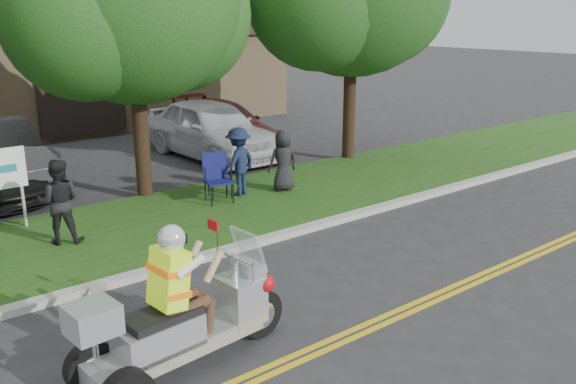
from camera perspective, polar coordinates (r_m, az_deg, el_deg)
ground at (r=9.07m, az=4.44°, el=-11.65°), size 120.00×120.00×0.00m
centerline_near at (r=8.70m, az=7.10°, el=-12.97°), size 60.00×0.10×0.01m
centerline_far at (r=8.80m, az=6.34°, el=-12.59°), size 60.00×0.10×0.01m
curb at (r=11.24m, az=-6.23°, el=-5.60°), size 60.00×0.25×0.12m
grass_verge at (r=13.01m, az=-11.34°, el=-2.75°), size 60.00×4.00×0.10m
commercial_building at (r=25.99m, az=-21.99°, el=10.33°), size 18.00×8.20×4.00m
tree_mid at (r=14.38m, az=-14.24°, el=16.67°), size 5.88×4.80×7.05m
trike_scooter at (r=7.60m, az=-10.14°, el=-11.98°), size 2.97×1.03×1.94m
lawn_chair_a at (r=14.29m, az=-6.53°, el=1.70°), size 0.64×0.65×0.96m
lawn_chair_b at (r=13.93m, az=-6.68°, el=1.67°), size 0.72×0.73×1.11m
spectator_adult_mid at (r=12.03m, az=-20.63°, el=-0.84°), size 0.97×0.91×1.60m
spectator_chair_a at (r=14.31m, az=-4.65°, el=2.85°), size 1.18×0.91×1.61m
spectator_chair_b at (r=14.65m, az=-0.47°, el=2.94°), size 0.80×0.61×1.47m
parked_car_right at (r=19.18m, az=-6.45°, el=5.97°), size 2.39×5.58×1.60m
parked_car_far_right at (r=18.62m, az=-7.20°, el=5.90°), size 2.23×5.27×1.78m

